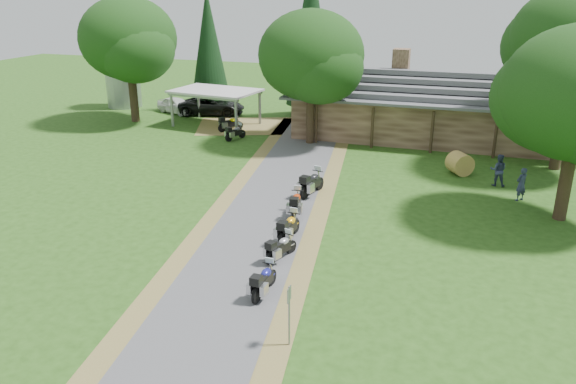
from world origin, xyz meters
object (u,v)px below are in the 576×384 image
(car_white_sedan, at_px, (177,103))
(lodge, at_px, (438,104))
(motorcycle_carport_b, at_px, (235,132))
(motorcycle_row_a, at_px, (264,279))
(silo, at_px, (122,73))
(motorcycle_row_e, at_px, (312,182))
(carport, at_px, (216,108))
(motorcycle_row_d, at_px, (296,202))
(motorcycle_row_b, at_px, (281,246))
(motorcycle_row_c, at_px, (289,226))
(hay_bale, at_px, (460,164))
(car_dark_suv, at_px, (212,101))
(motorcycle_carport_a, at_px, (230,123))

(car_white_sedan, bearing_deg, lodge, -70.84)
(motorcycle_carport_b, bearing_deg, motorcycle_row_a, -131.85)
(silo, height_order, motorcycle_row_e, silo)
(carport, relative_size, motorcycle_row_d, 3.41)
(motorcycle_row_b, xyz_separation_m, motorcycle_carport_b, (-9.26, 17.07, 0.01))
(carport, bearing_deg, motorcycle_row_e, -40.54)
(motorcycle_row_c, bearing_deg, motorcycle_carport_b, 35.33)
(carport, distance_m, hay_bale, 20.32)
(car_dark_suv, relative_size, motorcycle_carport_a, 3.28)
(carport, bearing_deg, car_white_sedan, 157.10)
(carport, xyz_separation_m, motorcycle_row_a, (12.78, -23.63, -0.82))
(motorcycle_carport_a, bearing_deg, hay_bale, -70.45)
(lodge, distance_m, motorcycle_row_d, 18.60)
(motorcycle_row_b, xyz_separation_m, hay_bale, (6.57, 13.80, 0.07))
(silo, distance_m, carport, 12.10)
(lodge, xyz_separation_m, motorcycle_row_e, (-5.41, -14.72, -1.73))
(lodge, bearing_deg, silo, 174.90)
(hay_bale, bearing_deg, carport, 159.78)
(motorcycle_row_c, bearing_deg, car_white_sedan, 43.10)
(motorcycle_row_c, bearing_deg, hay_bale, -25.12)
(motorcycle_row_a, bearing_deg, car_dark_suv, 32.06)
(lodge, height_order, motorcycle_row_b, lodge)
(motorcycle_row_b, bearing_deg, motorcycle_row_c, 27.51)
(lodge, distance_m, silo, 28.41)
(motorcycle_row_c, height_order, motorcycle_carport_b, motorcycle_row_c)
(motorcycle_row_b, bearing_deg, motorcycle_carport_b, 47.92)
(car_dark_suv, relative_size, motorcycle_row_a, 3.49)
(silo, xyz_separation_m, car_white_sedan, (5.97, -1.03, -2.26))
(lodge, xyz_separation_m, motorcycle_row_b, (-4.57, -22.45, -1.87))
(lodge, height_order, motorcycle_row_c, lodge)
(car_white_sedan, relative_size, motorcycle_row_b, 3.09)
(motorcycle_row_c, bearing_deg, motorcycle_row_d, 15.79)
(motorcycle_carport_b, distance_m, hay_bale, 16.16)
(lodge, bearing_deg, motorcycle_carport_b, -158.72)
(motorcycle_row_a, relative_size, hay_bale, 1.35)
(car_white_sedan, distance_m, motorcycle_carport_a, 8.42)
(motorcycle_row_c, height_order, motorcycle_row_e, motorcycle_row_e)
(motorcycle_row_b, distance_m, motorcycle_carport_a, 22.14)
(silo, height_order, carport, silo)
(motorcycle_row_b, distance_m, hay_bale, 15.28)
(silo, bearing_deg, motorcycle_row_a, -49.16)
(car_white_sedan, distance_m, motorcycle_carport_b, 10.93)
(car_dark_suv, relative_size, motorcycle_row_c, 3.21)
(motorcycle_row_e, bearing_deg, motorcycle_row_a, -160.84)
(carport, xyz_separation_m, motorcycle_carport_a, (1.82, -1.41, -0.78))
(carport, height_order, hay_bale, carport)
(hay_bale, bearing_deg, motorcycle_carport_a, 161.98)
(car_white_sedan, bearing_deg, motorcycle_carport_a, -99.63)
(lodge, height_order, motorcycle_carport_b, lodge)
(motorcycle_carport_a, distance_m, hay_bale, 18.11)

